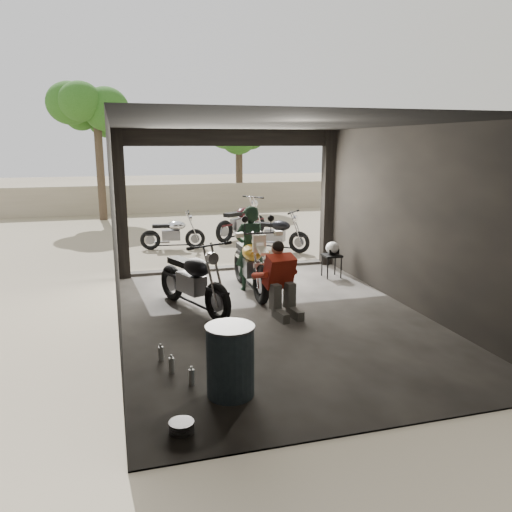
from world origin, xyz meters
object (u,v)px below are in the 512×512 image
rider (250,249)px  left_bike (193,275)px  sign_post (352,188)px  mechanic (283,281)px  outside_bike_a (173,231)px  main_bike (250,260)px  oil_drum (230,362)px  helmet (332,248)px  stool (332,258)px  outside_bike_c (277,231)px  outside_bike_b (241,219)px

rider → left_bike: bearing=32.9°
rider → sign_post: (3.21, 2.10, 0.96)m
mechanic → outside_bike_a: bearing=93.1°
main_bike → rider: (0.04, 0.17, 0.19)m
outside_bike_a → oil_drum: (-0.28, -8.56, -0.10)m
main_bike → oil_drum: (-1.29, -3.95, -0.24)m
helmet → sign_post: bearing=54.0°
rider → sign_post: 3.95m
stool → mechanic: bearing=-131.3°
outside_bike_a → outside_bike_c: 2.90m
rider → mechanic: bearing=90.8°
outside_bike_c → stool: outside_bike_c is taller
outside_bike_a → rider: bearing=-160.2°
outside_bike_a → mechanic: 6.22m
left_bike → sign_post: 5.56m
oil_drum → sign_post: 7.83m
main_bike → outside_bike_c: size_ratio=1.20×
left_bike → outside_bike_c: size_ratio=1.14×
rider → main_bike: bearing=73.6°
main_bike → sign_post: (3.25, 2.28, 1.14)m
left_bike → main_bike: bearing=9.0°
main_bike → rider: rider is taller
mechanic → stool: bearing=40.8°
stool → outside_bike_b: bearing=99.3°
left_bike → stool: size_ratio=3.64×
rider → oil_drum: bearing=68.4°
main_bike → oil_drum: main_bike is taller
outside_bike_a → mechanic: (1.18, -6.10, 0.09)m
helmet → sign_post: 2.33m
stool → helmet: bearing=57.5°
mechanic → stool: size_ratio=2.36×
outside_bike_b → helmet: (0.84, -4.89, 0.02)m
outside_bike_c → sign_post: sign_post is taller
main_bike → left_bike: size_ratio=1.05×
left_bike → outside_bike_a: size_ratio=1.23×
sign_post → outside_bike_b: bearing=120.2°
main_bike → mechanic: (0.17, -1.49, -0.05)m
outside_bike_a → mechanic: size_ratio=1.26×
main_bike → sign_post: bearing=34.8°
rider → sign_post: bearing=-150.5°
mechanic → helmet: 2.83m
main_bike → outside_bike_c: (1.71, 3.60, -0.10)m
left_bike → outside_bike_a: bearing=64.3°
outside_bike_b → helmet: outside_bike_b is taller
outside_bike_b → oil_drum: (-2.48, -9.49, -0.21)m
outside_bike_b → rider: rider is taller
main_bike → stool: 2.10m
stool → oil_drum: bearing=-125.9°
main_bike → stool: (2.00, 0.60, -0.22)m
outside_bike_c → sign_post: (1.54, -1.33, 1.25)m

